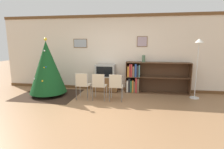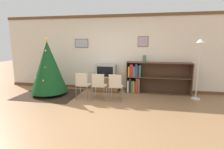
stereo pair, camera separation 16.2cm
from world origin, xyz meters
name	(u,v)px [view 2 (the right image)]	position (x,y,z in m)	size (l,w,h in m)	color
ground_plane	(94,114)	(0.00, 0.00, 0.00)	(24.00, 24.00, 0.00)	#936B47
wall_back	(112,53)	(0.00, 2.40, 1.35)	(8.32, 0.11, 2.70)	silver
area_rug	(50,94)	(-1.95, 1.32, 0.00)	(1.93, 1.63, 0.01)	#332319
christmas_tree	(48,67)	(-1.95, 1.32, 0.94)	(1.18, 1.18, 1.88)	maroon
tv_console	(106,84)	(-0.17, 2.11, 0.26)	(0.89, 0.45, 0.52)	brown
television	(106,71)	(-0.17, 2.11, 0.75)	(0.69, 0.44, 0.45)	#9E9E99
folding_chair_left	(83,84)	(-0.68, 1.08, 0.47)	(0.40, 0.40, 0.82)	beige
folding_chair_center	(99,85)	(-0.17, 1.08, 0.47)	(0.40, 0.40, 0.82)	beige
folding_chair_right	(116,86)	(0.35, 1.08, 0.47)	(0.40, 0.40, 0.82)	beige
bookshelf	(146,78)	(1.24, 2.17, 0.52)	(2.15, 0.36, 1.07)	brown
vase	(144,59)	(1.15, 2.14, 1.19)	(0.11, 0.11, 0.24)	#47664C
standing_lamp	(199,53)	(2.76, 1.73, 1.42)	(0.28, 0.28, 1.84)	silver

